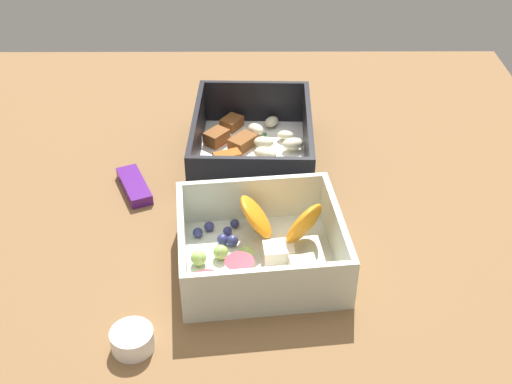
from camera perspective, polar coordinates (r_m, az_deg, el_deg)
The scene contains 5 objects.
table_surface at distance 73.99cm, azimuth -1.23°, elevation -1.43°, with size 80.00×80.00×2.00cm, color brown.
pasta_container at distance 79.12cm, azimuth -0.34°, elevation 3.92°, with size 18.55×14.33×6.13cm.
fruit_bowl at distance 64.13cm, azimuth 0.45°, elevation -4.85°, with size 15.81×17.04×5.96cm.
candy_bar at distance 75.98cm, azimuth -10.47°, elevation 0.53°, with size 7.00×2.40×1.20cm, color #51197A.
paper_cup_liner at distance 58.28cm, azimuth -10.63°, elevation -12.43°, with size 3.70×3.70×1.89cm, color white.
Camera 1 is at (-58.71, -1.34, 46.01)cm, focal length 46.32 mm.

